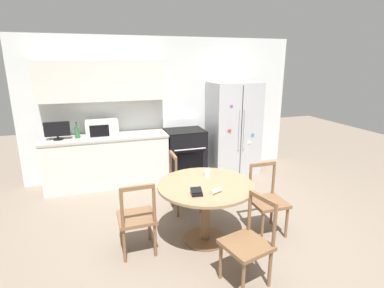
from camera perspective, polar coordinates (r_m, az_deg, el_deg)
The scene contains 16 objects.
ground_plane at distance 3.92m, azimuth 4.50°, elevation -18.04°, with size 14.00×14.00×0.00m, color gray.
back_wall at distance 5.73m, azimuth -8.11°, elevation 8.15°, with size 5.20×0.44×2.60m.
kitchen_counter at distance 5.57m, azimuth -15.75°, elevation -2.99°, with size 2.13×0.64×0.90m.
refrigerator at distance 5.96m, azimuth 7.84°, elevation 3.06°, with size 0.92×0.73×1.78m.
oven_range at distance 5.75m, azimuth -1.42°, elevation -1.61°, with size 0.72×0.68×1.08m.
microwave at distance 5.41m, azimuth -16.76°, elevation 2.89°, with size 0.54×0.40×0.28m.
countertop_tv at distance 5.42m, azimuth -24.30°, elevation 2.44°, with size 0.40×0.16×0.30m.
counter_bottle at distance 5.43m, azimuth -21.05°, elevation 2.12°, with size 0.08×0.08×0.27m.
dining_table at distance 3.66m, azimuth 2.60°, elevation -9.85°, with size 1.15×1.15×0.75m.
dining_chair_left at distance 3.57m, azimuth -10.43°, elevation -13.76°, with size 0.43×0.43×0.90m.
dining_chair_far at distance 4.43m, azimuth -1.51°, elevation -7.43°, with size 0.43×0.43×0.90m.
dining_chair_right at distance 4.02m, azimuth 14.15°, elevation -10.47°, with size 0.43×0.43×0.90m.
dining_chair_near at distance 3.15m, azimuth 10.66°, elevation -18.12°, with size 0.51×0.51×0.90m.
candle_glass at distance 3.83m, azimuth 2.88°, elevation -5.59°, with size 0.09×0.09×0.08m.
folded_napkin at distance 3.36m, azimuth 4.60°, elevation -8.88°, with size 0.15×0.11×0.05m.
wallet at distance 3.31m, azimuth 0.87°, elevation -9.19°, with size 0.13×0.14×0.07m.
Camera 1 is at (-1.29, -3.00, 2.17)m, focal length 28.00 mm.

